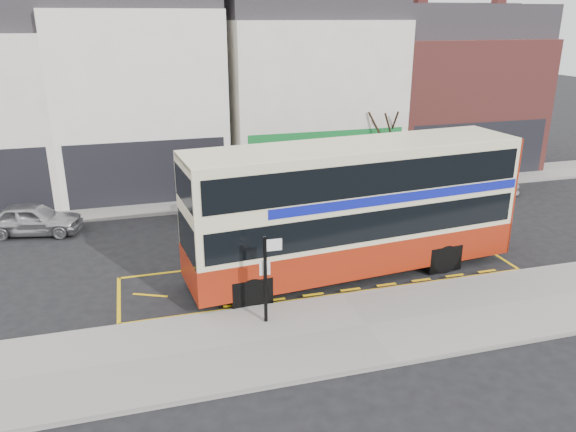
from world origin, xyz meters
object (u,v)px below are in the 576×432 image
object	(u,v)px
car_silver	(33,219)
street_tree_right	(381,120)
car_grey	(226,202)
car_white	(468,179)
bus_stop_post	(267,271)
double_decker_bus	(355,207)

from	to	relation	value
car_silver	street_tree_right	size ratio (longest dim) A/B	0.75
car_silver	car_grey	world-z (taller)	car_silver
car_white	street_tree_right	size ratio (longest dim) A/B	1.01
bus_stop_post	car_white	bearing A→B (deg)	39.65
bus_stop_post	car_white	size ratio (longest dim) A/B	0.51
bus_stop_post	car_white	xyz separation A→B (m)	(13.11, 9.95, -1.02)
car_grey	car_white	xyz separation A→B (m)	(12.58, -0.10, 0.14)
bus_stop_post	car_grey	world-z (taller)	bus_stop_post
car_grey	car_white	bearing A→B (deg)	-96.06
car_silver	car_grey	xyz separation A→B (m)	(8.23, 0.14, -0.04)
car_white	double_decker_bus	bearing A→B (deg)	135.95
double_decker_bus	car_white	xyz separation A→B (m)	(9.30, 7.18, -1.70)
car_grey	car_white	distance (m)	12.58
car_grey	street_tree_right	distance (m)	9.45
car_silver	car_grey	distance (m)	8.23
car_silver	car_white	distance (m)	20.80
bus_stop_post	double_decker_bus	bearing A→B (deg)	38.48
double_decker_bus	bus_stop_post	world-z (taller)	double_decker_bus
double_decker_bus	car_silver	xyz separation A→B (m)	(-11.50, 7.14, -1.79)
double_decker_bus	street_tree_right	size ratio (longest dim) A/B	2.27
car_white	street_tree_right	xyz separation A→B (m)	(-3.91, 2.45, 2.81)
car_silver	car_white	size ratio (longest dim) A/B	0.75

